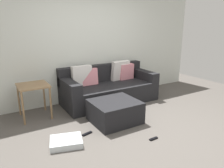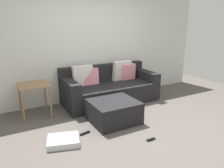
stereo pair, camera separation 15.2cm
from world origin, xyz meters
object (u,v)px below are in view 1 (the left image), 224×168
(couch_sectional, at_px, (108,88))
(ottoman, at_px, (115,111))
(storage_bin, at_px, (66,142))
(side_table, at_px, (33,90))
(remote_under_side_table, at_px, (75,142))
(remote_by_storage_bin, at_px, (87,134))
(remote_near_ottoman, at_px, (153,139))

(couch_sectional, xyz_separation_m, ottoman, (-0.44, -1.00, -0.12))
(storage_bin, relative_size, side_table, 0.71)
(ottoman, height_order, remote_under_side_table, ottoman)
(couch_sectional, distance_m, storage_bin, 1.99)
(side_table, bearing_deg, remote_by_storage_bin, -63.37)
(remote_under_side_table, bearing_deg, remote_by_storage_bin, -14.33)
(storage_bin, distance_m, remote_under_side_table, 0.14)
(ottoman, bearing_deg, remote_near_ottoman, -77.86)
(ottoman, bearing_deg, remote_under_side_table, -161.17)
(couch_sectional, distance_m, remote_under_side_table, 1.91)
(couch_sectional, distance_m, remote_near_ottoman, 1.91)
(ottoman, xyz_separation_m, remote_under_side_table, (-0.90, -0.31, -0.19))
(couch_sectional, height_order, remote_under_side_table, couch_sectional)
(couch_sectional, height_order, ottoman, couch_sectional)
(couch_sectional, height_order, side_table, couch_sectional)
(storage_bin, relative_size, remote_under_side_table, 2.80)
(couch_sectional, height_order, remote_near_ottoman, couch_sectional)
(storage_bin, bearing_deg, couch_sectional, 41.44)
(side_table, xyz_separation_m, remote_near_ottoman, (1.40, -1.82, -0.54))
(ottoman, height_order, remote_near_ottoman, ottoman)
(couch_sectional, bearing_deg, side_table, -178.47)
(remote_near_ottoman, bearing_deg, remote_by_storage_bin, 139.04)
(ottoman, relative_size, side_table, 1.28)
(remote_by_storage_bin, bearing_deg, storage_bin, -176.25)
(ottoman, xyz_separation_m, storage_bin, (-1.04, -0.30, -0.15))
(remote_near_ottoman, bearing_deg, side_table, 126.00)
(storage_bin, distance_m, side_table, 1.37)
(side_table, height_order, remote_under_side_table, side_table)
(remote_under_side_table, bearing_deg, storage_bin, 138.11)
(couch_sectional, distance_m, remote_by_storage_bin, 1.64)
(ottoman, xyz_separation_m, remote_by_storage_bin, (-0.64, -0.18, -0.19))
(couch_sectional, relative_size, remote_by_storage_bin, 11.82)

